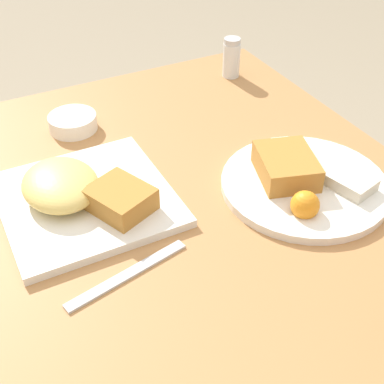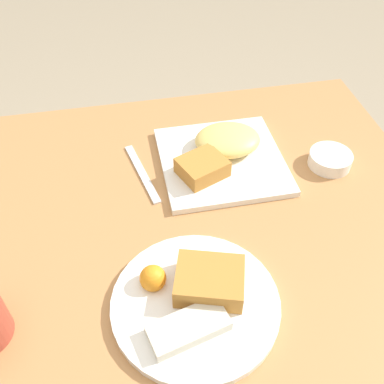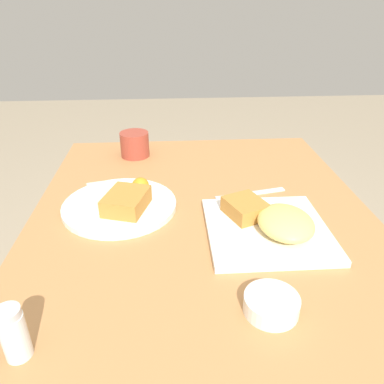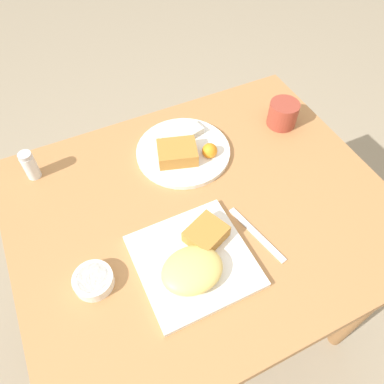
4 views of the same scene
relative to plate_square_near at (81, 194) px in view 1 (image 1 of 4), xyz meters
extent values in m
cube|color=#B27A47|center=(0.09, 0.14, -0.04)|extent=(0.97, 0.80, 0.04)
cylinder|color=olive|center=(-0.34, 0.48, -0.40)|extent=(0.05, 0.05, 0.70)
cube|color=white|center=(0.00, 0.01, -0.01)|extent=(0.26, 0.26, 0.01)
ellipsoid|color=#EFCC6B|center=(-0.02, -0.03, 0.01)|extent=(0.14, 0.12, 0.04)
cube|color=#B77A33|center=(0.05, 0.05, 0.01)|extent=(0.11, 0.11, 0.04)
cylinder|color=white|center=(0.13, 0.34, -0.01)|extent=(0.27, 0.27, 0.01)
cube|color=#B77A33|center=(0.10, 0.31, 0.01)|extent=(0.13, 0.11, 0.04)
cube|color=beige|center=(0.15, 0.38, 0.00)|extent=(0.13, 0.08, 0.02)
sphere|color=orange|center=(0.19, 0.29, 0.01)|extent=(0.04, 0.04, 0.04)
cylinder|color=white|center=(-0.22, 0.06, -0.01)|extent=(0.09, 0.09, 0.03)
cylinder|color=beige|center=(-0.22, 0.06, 0.01)|extent=(0.07, 0.07, 0.00)
cylinder|color=white|center=(-0.28, 0.44, 0.02)|extent=(0.04, 0.04, 0.07)
cylinder|color=white|center=(-0.28, 0.44, 0.00)|extent=(0.03, 0.03, 0.04)
cylinder|color=silver|center=(-0.28, 0.44, 0.06)|extent=(0.04, 0.04, 0.01)
cube|color=silver|center=(0.17, 0.01, -0.02)|extent=(0.06, 0.19, 0.00)
camera|label=1|loc=(0.65, -0.14, 0.52)|focal=50.00mm
camera|label=2|loc=(0.20, 0.71, 0.62)|focal=42.00mm
camera|label=3|loc=(-0.66, 0.21, 0.44)|focal=35.00mm
camera|label=4|loc=(-0.18, -0.35, 0.78)|focal=35.00mm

